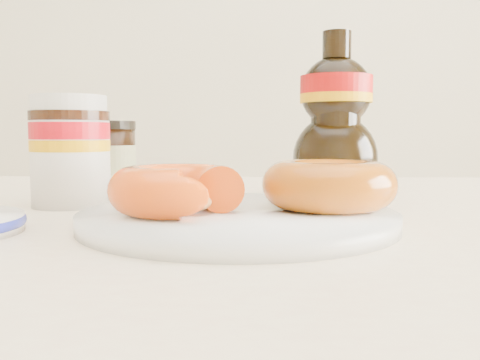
{
  "coord_description": "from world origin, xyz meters",
  "views": [
    {
      "loc": [
        0.08,
        -0.41,
        0.83
      ],
      "look_at": [
        0.07,
        0.08,
        0.79
      ],
      "focal_mm": 40.0,
      "sensor_mm": 36.0,
      "label": 1
    }
  ],
  "objects_px": {
    "syrup_bottle": "(336,116)",
    "donut_bitten": "(177,190)",
    "plate": "(238,218)",
    "dark_jar": "(113,159)",
    "donut_whole": "(329,185)",
    "dining_table": "(173,298)",
    "nutella_jar": "(70,147)"
  },
  "relations": [
    {
      "from": "dining_table",
      "to": "plate",
      "type": "height_order",
      "value": "plate"
    },
    {
      "from": "dining_table",
      "to": "donut_bitten",
      "type": "height_order",
      "value": "donut_bitten"
    },
    {
      "from": "dining_table",
      "to": "dark_jar",
      "type": "relative_size",
      "value": 14.87
    },
    {
      "from": "dark_jar",
      "to": "donut_whole",
      "type": "bearing_deg",
      "value": -40.48
    },
    {
      "from": "dining_table",
      "to": "syrup_bottle",
      "type": "relative_size",
      "value": 7.04
    },
    {
      "from": "donut_whole",
      "to": "syrup_bottle",
      "type": "height_order",
      "value": "syrup_bottle"
    },
    {
      "from": "syrup_bottle",
      "to": "donut_whole",
      "type": "bearing_deg",
      "value": -99.69
    },
    {
      "from": "nutella_jar",
      "to": "donut_whole",
      "type": "bearing_deg",
      "value": -21.48
    },
    {
      "from": "donut_bitten",
      "to": "donut_whole",
      "type": "bearing_deg",
      "value": 12.69
    },
    {
      "from": "dining_table",
      "to": "donut_whole",
      "type": "xyz_separation_m",
      "value": [
        0.14,
        -0.05,
        0.12
      ]
    },
    {
      "from": "syrup_bottle",
      "to": "donut_bitten",
      "type": "bearing_deg",
      "value": -126.27
    },
    {
      "from": "dark_jar",
      "to": "dining_table",
      "type": "bearing_deg",
      "value": -58.0
    },
    {
      "from": "dining_table",
      "to": "donut_whole",
      "type": "relative_size",
      "value": 11.98
    },
    {
      "from": "plate",
      "to": "dark_jar",
      "type": "xyz_separation_m",
      "value": [
        -0.17,
        0.23,
        0.04
      ]
    },
    {
      "from": "donut_whole",
      "to": "nutella_jar",
      "type": "xyz_separation_m",
      "value": [
        -0.26,
        0.1,
        0.03
      ]
    },
    {
      "from": "plate",
      "to": "donut_whole",
      "type": "relative_size",
      "value": 2.29
    },
    {
      "from": "donut_bitten",
      "to": "nutella_jar",
      "type": "bearing_deg",
      "value": 132.97
    },
    {
      "from": "dining_table",
      "to": "donut_whole",
      "type": "distance_m",
      "value": 0.19
    },
    {
      "from": "plate",
      "to": "donut_whole",
      "type": "height_order",
      "value": "donut_whole"
    },
    {
      "from": "dining_table",
      "to": "dark_jar",
      "type": "xyz_separation_m",
      "value": [
        -0.1,
        0.16,
        0.13
      ]
    },
    {
      "from": "donut_whole",
      "to": "syrup_bottle",
      "type": "relative_size",
      "value": 0.59
    },
    {
      "from": "syrup_bottle",
      "to": "plate",
      "type": "bearing_deg",
      "value": -118.56
    },
    {
      "from": "donut_bitten",
      "to": "dining_table",
      "type": "bearing_deg",
      "value": 100.05
    },
    {
      "from": "dining_table",
      "to": "plate",
      "type": "distance_m",
      "value": 0.13
    },
    {
      "from": "donut_whole",
      "to": "dark_jar",
      "type": "bearing_deg",
      "value": 139.52
    },
    {
      "from": "syrup_bottle",
      "to": "dining_table",
      "type": "bearing_deg",
      "value": -142.15
    },
    {
      "from": "nutella_jar",
      "to": "syrup_bottle",
      "type": "bearing_deg",
      "value": 15.24
    },
    {
      "from": "donut_whole",
      "to": "syrup_bottle",
      "type": "xyz_separation_m",
      "value": [
        0.03,
        0.18,
        0.07
      ]
    },
    {
      "from": "dark_jar",
      "to": "donut_bitten",
      "type": "bearing_deg",
      "value": -63.98
    },
    {
      "from": "plate",
      "to": "nutella_jar",
      "type": "distance_m",
      "value": 0.23
    },
    {
      "from": "nutella_jar",
      "to": "dark_jar",
      "type": "height_order",
      "value": "nutella_jar"
    },
    {
      "from": "nutella_jar",
      "to": "dark_jar",
      "type": "xyz_separation_m",
      "value": [
        0.02,
        0.11,
        -0.02
      ]
    }
  ]
}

